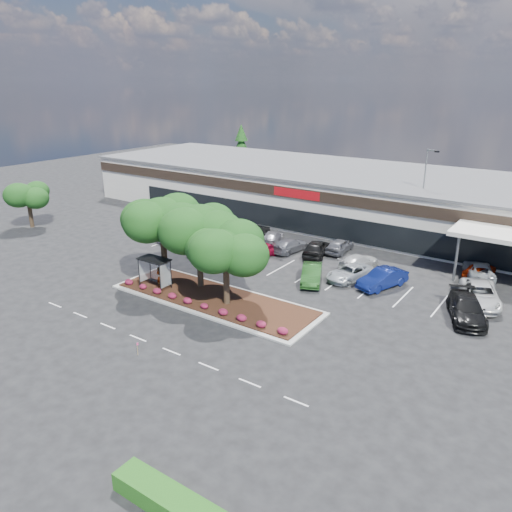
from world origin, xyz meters
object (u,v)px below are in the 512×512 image
Objects in this scene: light_pole at (423,203)px; car_0 at (176,232)px; survey_stake at (137,347)px; car_1 at (209,244)px.

light_pole is 1.79× the size of car_0.
survey_stake is 25.54m from car_0.
survey_stake is 21.14m from car_1.
car_0 is at bearing 161.19° from car_1.
light_pole reaches higher than survey_stake.
car_0 is (-23.39, -13.40, -3.81)m from light_pole.
car_0 reaches higher than survey_stake.
light_pole is at bearing 34.51° from car_1.
car_0 is 6.17m from car_1.
light_pole reaches higher than car_1.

